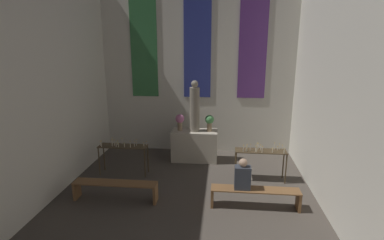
{
  "coord_description": "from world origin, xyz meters",
  "views": [
    {
      "loc": [
        0.84,
        0.5,
        3.67
      ],
      "look_at": [
        0.0,
        8.73,
        1.54
      ],
      "focal_mm": 28.0,
      "sensor_mm": 36.0,
      "label": 1
    }
  ],
  "objects_px": {
    "candle_rack_left": "(123,149)",
    "candle_rack_right": "(261,154)",
    "statue": "(195,108)",
    "flower_vase_left": "(180,120)",
    "flower_vase_right": "(210,121)",
    "pew_back_left": "(115,187)",
    "pew_back_right": "(255,194)",
    "altar": "(195,145)",
    "person_seated": "(243,176)"
  },
  "relations": [
    {
      "from": "flower_vase_right",
      "to": "candle_rack_left",
      "type": "distance_m",
      "value": 2.76
    },
    {
      "from": "candle_rack_left",
      "to": "candle_rack_right",
      "type": "height_order",
      "value": "candle_rack_left"
    },
    {
      "from": "flower_vase_right",
      "to": "person_seated",
      "type": "relative_size",
      "value": 0.72
    },
    {
      "from": "candle_rack_right",
      "to": "pew_back_left",
      "type": "height_order",
      "value": "candle_rack_right"
    },
    {
      "from": "candle_rack_right",
      "to": "pew_back_left",
      "type": "distance_m",
      "value": 3.88
    },
    {
      "from": "flower_vase_right",
      "to": "altar",
      "type": "bearing_deg",
      "value": 180.0
    },
    {
      "from": "pew_back_right",
      "to": "candle_rack_right",
      "type": "bearing_deg",
      "value": 79.43
    },
    {
      "from": "altar",
      "to": "person_seated",
      "type": "xyz_separation_m",
      "value": [
        1.34,
        -2.74,
        0.28
      ]
    },
    {
      "from": "flower_vase_right",
      "to": "pew_back_right",
      "type": "distance_m",
      "value": 3.13
    },
    {
      "from": "flower_vase_left",
      "to": "pew_back_left",
      "type": "xyz_separation_m",
      "value": [
        -1.18,
        -2.74,
        -0.97
      ]
    },
    {
      "from": "flower_vase_right",
      "to": "candle_rack_left",
      "type": "bearing_deg",
      "value": -152.26
    },
    {
      "from": "flower_vase_right",
      "to": "person_seated",
      "type": "distance_m",
      "value": 2.93
    },
    {
      "from": "candle_rack_right",
      "to": "person_seated",
      "type": "bearing_deg",
      "value": -111.21
    },
    {
      "from": "flower_vase_left",
      "to": "candle_rack_right",
      "type": "distance_m",
      "value": 2.76
    },
    {
      "from": "statue",
      "to": "pew_back_left",
      "type": "bearing_deg",
      "value": -120.95
    },
    {
      "from": "altar",
      "to": "statue",
      "type": "bearing_deg",
      "value": 0.0
    },
    {
      "from": "candle_rack_right",
      "to": "pew_back_left",
      "type": "relative_size",
      "value": 0.69
    },
    {
      "from": "flower_vase_left",
      "to": "statue",
      "type": "bearing_deg",
      "value": 0.0
    },
    {
      "from": "flower_vase_left",
      "to": "candle_rack_right",
      "type": "height_order",
      "value": "flower_vase_left"
    },
    {
      "from": "statue",
      "to": "pew_back_right",
      "type": "relative_size",
      "value": 0.79
    },
    {
      "from": "statue",
      "to": "candle_rack_right",
      "type": "height_order",
      "value": "statue"
    },
    {
      "from": "candle_rack_left",
      "to": "pew_back_right",
      "type": "relative_size",
      "value": 0.69
    },
    {
      "from": "pew_back_left",
      "to": "altar",
      "type": "bearing_deg",
      "value": 59.05
    },
    {
      "from": "altar",
      "to": "candle_rack_left",
      "type": "distance_m",
      "value": 2.31
    },
    {
      "from": "statue",
      "to": "pew_back_right",
      "type": "bearing_deg",
      "value": -59.05
    },
    {
      "from": "statue",
      "to": "candle_rack_left",
      "type": "distance_m",
      "value": 2.5
    },
    {
      "from": "flower_vase_right",
      "to": "pew_back_left",
      "type": "distance_m",
      "value": 3.59
    },
    {
      "from": "candle_rack_right",
      "to": "pew_back_left",
      "type": "xyz_separation_m",
      "value": [
        -3.56,
        -1.48,
        -0.4
      ]
    },
    {
      "from": "flower_vase_left",
      "to": "pew_back_right",
      "type": "relative_size",
      "value": 0.26
    },
    {
      "from": "altar",
      "to": "pew_back_right",
      "type": "bearing_deg",
      "value": -59.05
    },
    {
      "from": "statue",
      "to": "flower_vase_left",
      "type": "relative_size",
      "value": 3.05
    },
    {
      "from": "altar",
      "to": "pew_back_right",
      "type": "xyz_separation_m",
      "value": [
        1.64,
        -2.74,
        -0.15
      ]
    },
    {
      "from": "pew_back_right",
      "to": "statue",
      "type": "bearing_deg",
      "value": 120.95
    },
    {
      "from": "pew_back_left",
      "to": "flower_vase_left",
      "type": "bearing_deg",
      "value": 66.78
    },
    {
      "from": "person_seated",
      "to": "flower_vase_left",
      "type": "bearing_deg",
      "value": 123.48
    },
    {
      "from": "pew_back_right",
      "to": "pew_back_left",
      "type": "bearing_deg",
      "value": 180.0
    },
    {
      "from": "pew_back_left",
      "to": "person_seated",
      "type": "bearing_deg",
      "value": 0.0
    },
    {
      "from": "altar",
      "to": "flower_vase_left",
      "type": "xyz_separation_m",
      "value": [
        -0.47,
        -0.0,
        0.82
      ]
    },
    {
      "from": "statue",
      "to": "flower_vase_right",
      "type": "height_order",
      "value": "statue"
    },
    {
      "from": "pew_back_left",
      "to": "person_seated",
      "type": "height_order",
      "value": "person_seated"
    },
    {
      "from": "flower_vase_left",
      "to": "flower_vase_right",
      "type": "height_order",
      "value": "same"
    },
    {
      "from": "candle_rack_right",
      "to": "pew_back_right",
      "type": "relative_size",
      "value": 0.69
    },
    {
      "from": "altar",
      "to": "pew_back_left",
      "type": "bearing_deg",
      "value": -120.95
    },
    {
      "from": "statue",
      "to": "candle_rack_left",
      "type": "height_order",
      "value": "statue"
    },
    {
      "from": "statue",
      "to": "candle_rack_left",
      "type": "bearing_deg",
      "value": -146.81
    },
    {
      "from": "flower_vase_left",
      "to": "pew_back_left",
      "type": "distance_m",
      "value": 3.13
    },
    {
      "from": "flower_vase_right",
      "to": "pew_back_left",
      "type": "height_order",
      "value": "flower_vase_right"
    },
    {
      "from": "pew_back_left",
      "to": "candle_rack_right",
      "type": "bearing_deg",
      "value": 22.6
    },
    {
      "from": "altar",
      "to": "candle_rack_left",
      "type": "xyz_separation_m",
      "value": [
        -1.92,
        -1.26,
        0.25
      ]
    },
    {
      "from": "candle_rack_right",
      "to": "candle_rack_left",
      "type": "bearing_deg",
      "value": 179.99
    }
  ]
}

